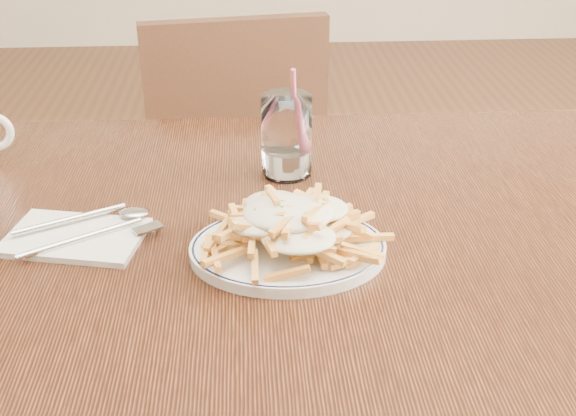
{
  "coord_description": "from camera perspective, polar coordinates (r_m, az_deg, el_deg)",
  "views": [
    {
      "loc": [
        -0.03,
        -0.88,
        1.26
      ],
      "look_at": [
        0.01,
        -0.09,
        0.82
      ],
      "focal_mm": 45.0,
      "sensor_mm": 36.0,
      "label": 1
    }
  ],
  "objects": [
    {
      "name": "table",
      "position": [
        1.06,
        -1.01,
        -4.8
      ],
      "size": [
        1.2,
        0.8,
        0.75
      ],
      "color": "black",
      "rests_on": "ground"
    },
    {
      "name": "chair_far",
      "position": [
        1.78,
        -4.29,
        3.59
      ],
      "size": [
        0.46,
        0.46,
        0.88
      ],
      "color": "black",
      "rests_on": "ground"
    },
    {
      "name": "fries_plate",
      "position": [
        0.94,
        -0.0,
        -3.27
      ],
      "size": [
        0.29,
        0.26,
        0.02
      ],
      "color": "white",
      "rests_on": "table"
    },
    {
      "name": "loaded_fries",
      "position": [
        0.91,
        -0.0,
        -0.99
      ],
      "size": [
        0.27,
        0.24,
        0.07
      ],
      "color": "gold",
      "rests_on": "fries_plate"
    },
    {
      "name": "napkin",
      "position": [
        1.01,
        -16.46,
        -2.22
      ],
      "size": [
        0.2,
        0.15,
        0.01
      ],
      "primitive_type": "cube",
      "rotation": [
        0.0,
        0.0,
        -0.21
      ],
      "color": "silver",
      "rests_on": "table"
    },
    {
      "name": "cutlery",
      "position": [
        1.01,
        -16.47,
        -1.65
      ],
      "size": [
        0.2,
        0.17,
        0.01
      ],
      "color": "silver",
      "rests_on": "napkin"
    },
    {
      "name": "water_glass",
      "position": [
        1.13,
        -0.11,
        5.35
      ],
      "size": [
        0.08,
        0.08,
        0.17
      ],
      "color": "white",
      "rests_on": "table"
    }
  ]
}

